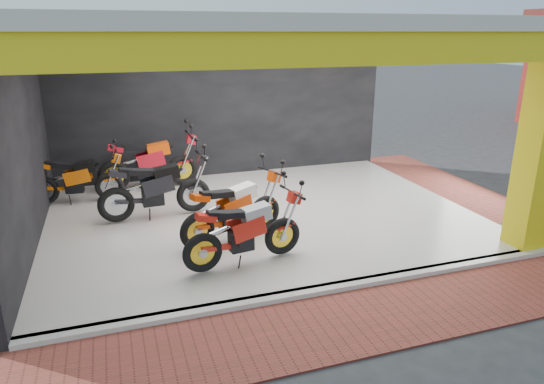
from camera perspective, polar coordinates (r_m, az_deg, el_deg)
The scene contains 16 objects.
ground at distance 7.84m, azimuth 3.24°, elevation -8.19°, with size 80.00×80.00×0.00m, color #2D2D30.
showroom_floor at distance 9.54m, azimuth -1.18°, elevation -2.83°, with size 8.00×6.00×0.10m, color silver.
showroom_ceiling at distance 8.90m, azimuth -1.34°, elevation 19.01°, with size 8.40×6.40×0.20m, color beige.
back_wall at distance 12.02m, azimuth -5.73°, elevation 9.91°, with size 8.20×0.20×3.50m, color black.
left_wall at distance 8.79m, azimuth -27.78°, elevation 4.77°, with size 0.20×6.20×3.50m, color black.
corner_column at distance 8.77m, azimuth 28.96°, elevation 4.55°, with size 0.50×0.50×3.50m, color yellow.
header_beam_front at distance 6.10m, azimuth 7.43°, elevation 16.34°, with size 8.40×0.30×0.40m, color yellow.
header_beam_right at distance 10.78m, azimuth 20.32°, elevation 16.23°, with size 0.30×6.40×0.40m, color yellow.
floor_kerb at distance 6.99m, azimuth 6.39°, elevation -11.34°, with size 8.00×0.20×0.10m, color silver.
paver_front at distance 6.42m, azimuth 9.38°, elevation -14.82°, with size 9.00×1.40×0.03m, color brown.
paver_right at distance 11.82m, azimuth 21.62°, elevation -0.11°, with size 1.40×7.00×0.03m, color brown.
moto_hero at distance 8.52m, azimuth -0.88°, elevation -0.54°, with size 2.10×0.78×1.28m, color #D83F09, non-canonical shape.
moto_row_a at distance 7.57m, azimuth 1.24°, elevation -3.16°, with size 2.04×0.76×1.25m, color red, non-canonical shape.
moto_row_b at distance 9.49m, azimuth -9.33°, elevation 1.49°, with size 2.24×0.83×1.37m, color black, non-canonical shape.
moto_row_c at distance 11.26m, azimuth -10.56°, elevation 4.24°, with size 2.32×0.86×1.42m, color red, non-canonical shape.
moto_row_d at distance 10.61m, azimuth -18.73°, elevation 2.10°, with size 1.98×0.73×1.21m, color orange, non-canonical shape.
Camera 1 is at (-2.64, -6.49, 3.50)m, focal length 32.00 mm.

